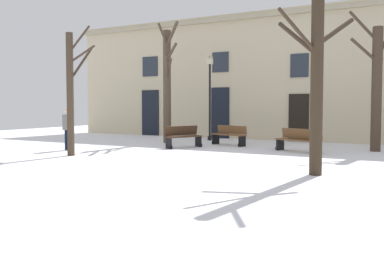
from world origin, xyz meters
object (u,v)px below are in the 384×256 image
at_px(tree_left_of_center, 376,84).
at_px(streetlamp, 210,89).
at_px(tree_right_of_center, 167,82).
at_px(bench_by_litter_bin, 183,136).
at_px(tree_center, 71,90).
at_px(bench_facing_shops, 299,140).
at_px(tree_near_facade, 317,60).
at_px(bench_back_to_back_left, 229,135).
at_px(person_strolling, 68,127).

relative_size(tree_left_of_center, streetlamp, 1.27).
height_order(tree_right_of_center, bench_by_litter_bin, tree_right_of_center).
distance_m(tree_left_of_center, streetlamp, 7.92).
bearing_deg(tree_center, streetlamp, 80.04).
distance_m(tree_center, bench_facing_shops, 8.53).
relative_size(tree_center, streetlamp, 1.07).
height_order(tree_near_facade, bench_back_to_back_left, tree_near_facade).
bearing_deg(person_strolling, streetlamp, 77.43).
xyz_separation_m(tree_right_of_center, bench_back_to_back_left, (3.01, 0.31, -2.36)).
bearing_deg(bench_by_litter_bin, tree_left_of_center, -45.19).
bearing_deg(bench_facing_shops, tree_left_of_center, 56.39).
distance_m(streetlamp, bench_back_to_back_left, 3.45).
height_order(tree_left_of_center, streetlamp, tree_left_of_center).
xyz_separation_m(tree_near_facade, streetlamp, (-7.02, 8.12, -0.32)).
bearing_deg(streetlamp, person_strolling, -112.23).
bearing_deg(tree_near_facade, bench_by_litter_bin, 145.94).
height_order(tree_center, streetlamp, tree_center).
relative_size(streetlamp, bench_facing_shops, 2.24).
xyz_separation_m(streetlamp, bench_by_litter_bin, (0.66, -3.82, -2.10)).
distance_m(streetlamp, person_strolling, 7.58).
height_order(tree_right_of_center, bench_facing_shops, tree_right_of_center).
bearing_deg(streetlamp, tree_near_facade, -49.16).
relative_size(streetlamp, bench_by_litter_bin, 2.57).
xyz_separation_m(bench_back_to_back_left, person_strolling, (-4.72, -4.90, 0.45)).
distance_m(tree_right_of_center, tree_center, 5.82).
distance_m(tree_right_of_center, bench_back_to_back_left, 3.84).
xyz_separation_m(bench_facing_shops, bench_back_to_back_left, (-3.36, 1.15, 0.01)).
relative_size(tree_near_facade, person_strolling, 3.28).
bearing_deg(tree_near_facade, tree_center, 179.47).
xyz_separation_m(tree_right_of_center, bench_by_litter_bin, (1.75, -1.57, -2.36)).
distance_m(tree_left_of_center, bench_facing_shops, 3.65).
bearing_deg(tree_left_of_center, bench_facing_shops, -146.81).
height_order(bench_facing_shops, person_strolling, person_strolling).
relative_size(tree_left_of_center, person_strolling, 3.26).
height_order(tree_left_of_center, bench_by_litter_bin, tree_left_of_center).
height_order(tree_center, tree_near_facade, tree_near_facade).
height_order(tree_near_facade, bench_by_litter_bin, tree_near_facade).
relative_size(streetlamp, bench_back_to_back_left, 2.36).
bearing_deg(bench_back_to_back_left, bench_facing_shops, 1.16).
height_order(tree_near_facade, streetlamp, tree_near_facade).
xyz_separation_m(tree_right_of_center, tree_center, (-0.32, -5.79, -0.52)).
xyz_separation_m(tree_right_of_center, person_strolling, (-1.71, -4.60, -1.91)).
bearing_deg(bench_by_litter_bin, tree_near_facade, -97.58).
bearing_deg(tree_right_of_center, bench_back_to_back_left, 5.78).
bearing_deg(person_strolling, bench_back_to_back_left, 55.73).
relative_size(tree_right_of_center, tree_center, 1.20).
bearing_deg(bench_facing_shops, tree_center, -120.36).
height_order(bench_by_litter_bin, bench_back_to_back_left, bench_by_litter_bin).
bearing_deg(tree_near_facade, bench_facing_shops, 109.04).
relative_size(tree_left_of_center, bench_back_to_back_left, 3.01).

